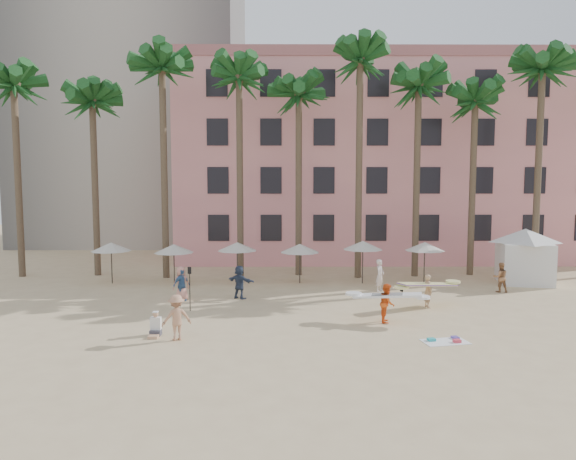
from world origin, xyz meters
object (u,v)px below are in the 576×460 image
(pink_hotel, at_px, (385,165))
(cabana, at_px, (525,251))
(carrier_white, at_px, (387,302))
(carrier_yellow, at_px, (428,289))

(pink_hotel, bearing_deg, cabana, -64.95)
(cabana, bearing_deg, carrier_white, -138.93)
(carrier_yellow, bearing_deg, pink_hotel, 85.40)
(carrier_yellow, relative_size, carrier_white, 1.06)
(pink_hotel, height_order, carrier_white, pink_hotel)
(cabana, height_order, carrier_white, cabana)
(cabana, xyz_separation_m, carrier_yellow, (-7.96, -6.46, -1.08))
(cabana, bearing_deg, pink_hotel, 115.05)
(pink_hotel, height_order, cabana, pink_hotel)
(pink_hotel, relative_size, carrier_white, 11.04)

